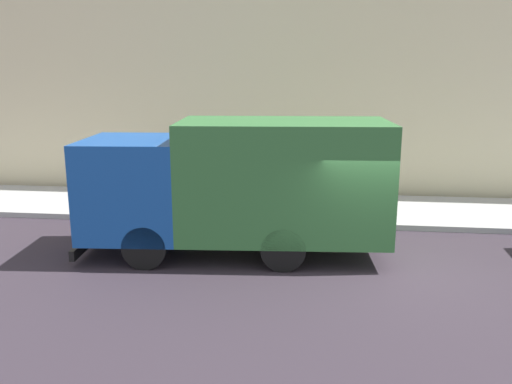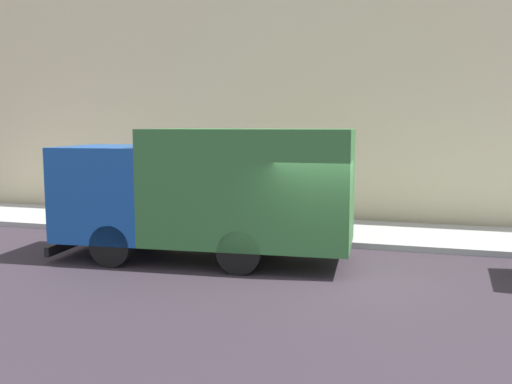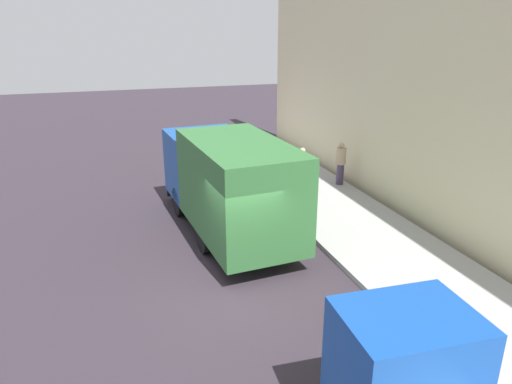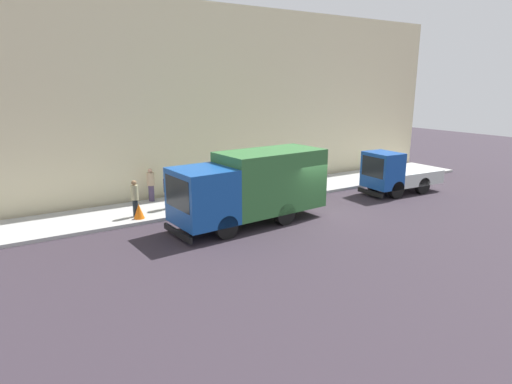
% 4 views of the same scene
% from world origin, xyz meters
% --- Properties ---
extents(ground, '(80.00, 80.00, 0.00)m').
position_xyz_m(ground, '(0.00, 0.00, 0.00)').
color(ground, '#302831').
extents(sidewalk, '(3.55, 30.00, 0.16)m').
position_xyz_m(sidewalk, '(4.78, 0.00, 0.08)').
color(sidewalk, '#A5A5A3').
rests_on(sidewalk, ground).
extents(building_facade, '(0.50, 30.00, 10.32)m').
position_xyz_m(building_facade, '(7.05, 0.00, 5.16)').
color(building_facade, beige).
rests_on(building_facade, ground).
extents(large_utility_truck, '(2.95, 7.31, 3.19)m').
position_xyz_m(large_utility_truck, '(0.72, 3.16, 1.75)').
color(large_utility_truck, '#164A9D').
rests_on(large_utility_truck, ground).
extents(pedestrian_walking, '(0.54, 0.54, 1.73)m').
position_xyz_m(pedestrian_walking, '(6.15, 5.98, 1.06)').
color(pedestrian_walking, '#433652').
rests_on(pedestrian_walking, sidewalk).
extents(pedestrian_standing, '(0.40, 0.40, 1.71)m').
position_xyz_m(pedestrian_standing, '(3.91, 7.47, 1.07)').
color(pedestrian_standing, black).
rests_on(pedestrian_standing, sidewalk).
extents(pedestrian_third, '(0.51, 0.51, 1.71)m').
position_xyz_m(pedestrian_third, '(4.36, 5.73, 1.06)').
color(pedestrian_third, black).
rests_on(pedestrian_third, sidewalk).
extents(traffic_cone_orange, '(0.48, 0.48, 0.69)m').
position_xyz_m(traffic_cone_orange, '(3.53, 7.44, 0.50)').
color(traffic_cone_orange, orange).
rests_on(traffic_cone_orange, sidewalk).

